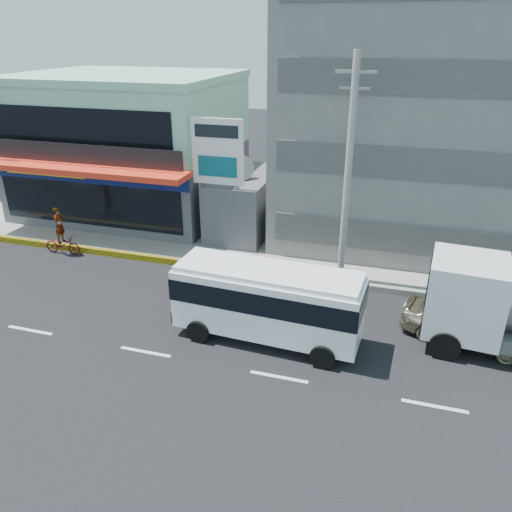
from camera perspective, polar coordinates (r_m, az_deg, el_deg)
The scene contains 11 objects.
ground at distance 18.88m, azimuth -12.51°, elevation -10.66°, with size 120.00×120.00×0.00m, color black.
sidewalk at distance 25.27m, azimuth 7.96°, elevation -0.42°, with size 70.00×5.00×0.30m, color gray.
shop_building at distance 32.34m, azimuth -14.03°, elevation 11.81°, with size 12.40×11.70×8.00m.
concrete_building at distance 28.56m, azimuth 21.02°, elevation 15.51°, with size 16.00×12.00×14.00m, color gray.
gap_structure at distance 28.00m, azimuth -1.18°, elevation 5.85°, with size 3.00×6.00×3.50m, color #454449.
satellite_dish at distance 26.56m, azimuth -1.88°, elevation 8.92°, with size 1.50×1.50×0.15m, color slate.
billboard at distance 24.75m, azimuth -4.38°, elevation 10.94°, with size 2.60×0.18×6.90m.
utility_pole_near at distance 21.49m, azimuth 10.47°, elevation 9.14°, with size 1.60×0.30×10.00m.
minibus at distance 18.30m, azimuth 1.36°, elevation -4.83°, with size 7.03×2.74×2.90m.
sedan at distance 20.21m, azimuth 22.96°, elevation -7.00°, with size 1.86×4.63×1.58m, color beige.
motorcycle_rider at distance 27.67m, azimuth -21.31°, elevation 1.86°, with size 1.99×0.77×2.52m.
Camera 1 is at (8.17, -13.26, 10.67)m, focal length 35.00 mm.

